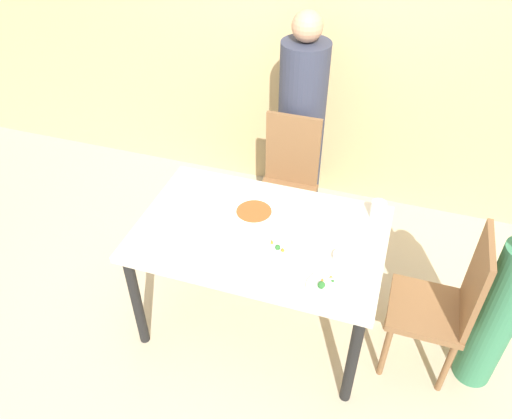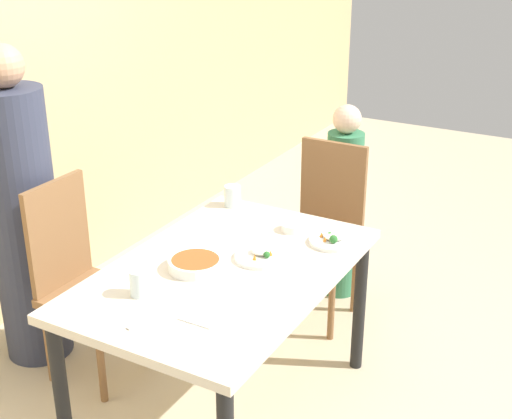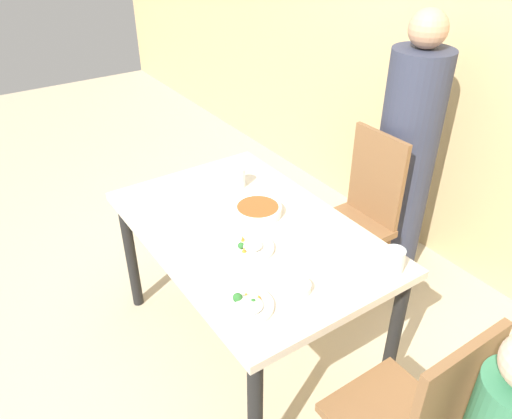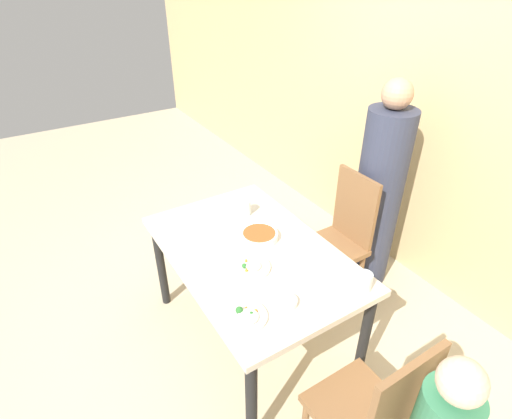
{
  "view_description": "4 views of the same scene",
  "coord_description": "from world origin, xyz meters",
  "views": [
    {
      "loc": [
        0.61,
        -1.96,
        2.6
      ],
      "look_at": [
        -0.04,
        0.05,
        0.85
      ],
      "focal_mm": 35.0,
      "sensor_mm": 36.0,
      "label": 1
    },
    {
      "loc": [
        -2.27,
        -1.42,
        2.16
      ],
      "look_at": [
        0.11,
        -0.09,
        1.0
      ],
      "focal_mm": 50.0,
      "sensor_mm": 36.0,
      "label": 2
    },
    {
      "loc": [
        1.61,
        -1.05,
        2.07
      ],
      "look_at": [
        0.07,
        -0.01,
        0.89
      ],
      "focal_mm": 35.0,
      "sensor_mm": 36.0,
      "label": 3
    },
    {
      "loc": [
        1.62,
        -0.98,
        2.23
      ],
      "look_at": [
        -0.04,
        0.06,
        0.99
      ],
      "focal_mm": 28.0,
      "sensor_mm": 36.0,
      "label": 4
    }
  ],
  "objects": [
    {
      "name": "napkin_folded",
      "position": [
        -0.37,
        -0.14,
        0.75
      ],
      "size": [
        0.14,
        0.14,
        0.01
      ],
      "color": "white",
      "rests_on": "dining_table"
    },
    {
      "name": "fork_steel",
      "position": [
        -0.49,
        0.03,
        0.75
      ],
      "size": [
        0.18,
        0.07,
        0.01
      ],
      "color": "silver",
      "rests_on": "dining_table"
    },
    {
      "name": "bowl_curry",
      "position": [
        -0.07,
        0.1,
        0.78
      ],
      "size": [
        0.23,
        0.23,
        0.05
      ],
      "color": "white",
      "rests_on": "dining_table"
    },
    {
      "name": "dining_table",
      "position": [
        0.0,
        0.0,
        0.67
      ],
      "size": [
        1.37,
        0.89,
        0.75
      ],
      "color": "beige",
      "rests_on": "ground_plane"
    },
    {
      "name": "wall_back",
      "position": [
        0.0,
        1.52,
        1.35
      ],
      "size": [
        10.0,
        0.06,
        2.7
      ],
      "color": "tan",
      "rests_on": "ground_plane"
    },
    {
      "name": "glass_water_short",
      "position": [
        -0.36,
        0.17,
        0.81
      ],
      "size": [
        0.08,
        0.08,
        0.11
      ],
      "color": "silver",
      "rests_on": "dining_table"
    },
    {
      "name": "person_adult",
      "position": [
        -0.05,
        1.12,
        0.74
      ],
      "size": [
        0.33,
        0.33,
        1.6
      ],
      "color": "#33384C",
      "rests_on": "ground_plane"
    },
    {
      "name": "plate_rice_child",
      "position": [
        0.45,
        -0.3,
        0.77
      ],
      "size": [
        0.21,
        0.21,
        0.06
      ],
      "color": "white",
      "rests_on": "dining_table"
    },
    {
      "name": "ground_plane",
      "position": [
        0.0,
        0.0,
        0.0
      ],
      "size": [
        10.0,
        10.0,
        0.0
      ],
      "primitive_type": "plane",
      "color": "beige"
    },
    {
      "name": "bowl_rice_small",
      "position": [
        0.47,
        -0.08,
        0.77
      ],
      "size": [
        0.11,
        0.11,
        0.04
      ],
      "color": "white",
      "rests_on": "dining_table"
    },
    {
      "name": "chair_adult_spot",
      "position": [
        -0.05,
        0.79,
        0.52
      ],
      "size": [
        0.4,
        0.4,
        0.99
      ],
      "color": "brown",
      "rests_on": "ground_plane"
    },
    {
      "name": "glass_water_tall",
      "position": [
        0.6,
        0.32,
        0.8
      ],
      "size": [
        0.08,
        0.08,
        0.11
      ],
      "color": "silver",
      "rests_on": "dining_table"
    },
    {
      "name": "plate_rice_adult",
      "position": [
        0.15,
        -0.09,
        0.77
      ],
      "size": [
        0.22,
        0.22,
        0.05
      ],
      "color": "white",
      "rests_on": "dining_table"
    }
  ]
}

